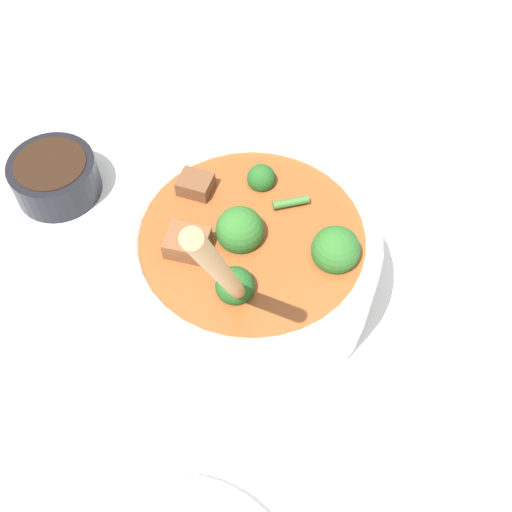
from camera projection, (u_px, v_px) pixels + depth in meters
ground_plane at (256, 294)px, 0.62m from camera, size 4.00×4.00×0.00m
stew_bowl at (256, 261)px, 0.57m from camera, size 0.22×0.26×0.30m
condiment_bowl at (57, 176)px, 0.67m from camera, size 0.09×0.09×0.04m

